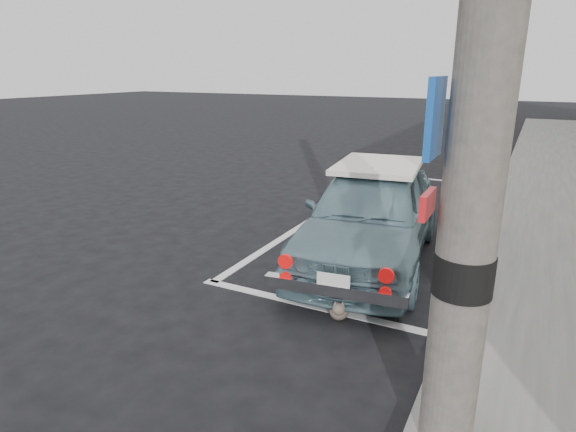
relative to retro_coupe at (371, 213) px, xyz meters
The scene contains 6 objects.
ground 1.37m from the retro_coupe, 116.32° to the right, with size 80.00×80.00×0.00m, color black.
pline_rear 1.71m from the retro_coupe, 91.22° to the right, with size 3.00×0.12×0.01m, color silver.
pline_front 5.46m from the retro_coupe, 90.35° to the left, with size 3.00×0.12×0.01m, color silver.
pline_side 2.48m from the retro_coupe, 126.73° to the left, with size 0.12×7.00×0.01m, color silver.
retro_coupe is the anchor object (origin of this frame).
cat 1.79m from the retro_coupe, 82.22° to the right, with size 0.32×0.48×0.27m.
Camera 1 is at (2.32, -4.81, 2.46)m, focal length 30.00 mm.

